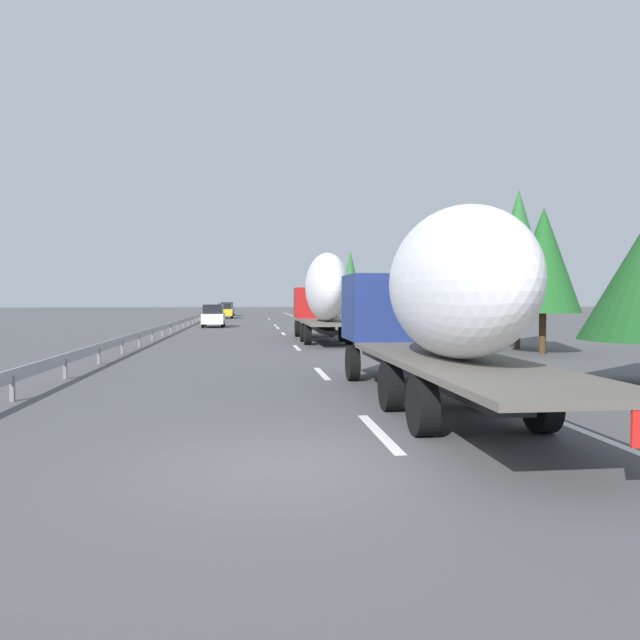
{
  "coord_description": "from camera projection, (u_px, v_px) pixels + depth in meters",
  "views": [
    {
      "loc": [
        -8.61,
        0.49,
        2.39
      ],
      "look_at": [
        21.39,
        -2.98,
        1.35
      ],
      "focal_mm": 34.16,
      "sensor_mm": 36.0,
      "label": 1
    }
  ],
  "objects": [
    {
      "name": "lane_stripe_3",
      "position": [
        283.0,
        334.0,
        41.9
      ],
      "size": [
        3.2,
        0.2,
        0.01
      ],
      "primitive_type": "cube",
      "color": "white",
      "rests_on": "ground_plane"
    },
    {
      "name": "tree_5",
      "position": [
        350.0,
        277.0,
        69.49
      ],
      "size": [
        2.6,
        2.6,
        7.86
      ],
      "color": "#472D19",
      "rests_on": "ground_plane"
    },
    {
      "name": "lane_stripe_5",
      "position": [
        275.0,
        325.0,
        54.92
      ],
      "size": [
        3.2,
        0.2,
        0.01
      ],
      "primitive_type": "cube",
      "color": "white",
      "rests_on": "ground_plane"
    },
    {
      "name": "car_blue_sedan",
      "position": [
        227.0,
        309.0,
        87.17
      ],
      "size": [
        4.73,
        1.91,
        1.92
      ],
      "color": "#28479E",
      "rests_on": "ground_plane"
    },
    {
      "name": "car_yellow_coupe",
      "position": [
        225.0,
        311.0,
        75.46
      ],
      "size": [
        4.61,
        1.9,
        1.82
      ],
      "color": "gold",
      "rests_on": "ground_plane"
    },
    {
      "name": "truck_lead",
      "position": [
        324.0,
        294.0,
        33.61
      ],
      "size": [
        12.46,
        2.55,
        4.85
      ],
      "color": "#B21919",
      "rests_on": "ground_plane"
    },
    {
      "name": "tree_0",
      "position": [
        442.0,
        285.0,
        44.01
      ],
      "size": [
        2.95,
        2.95,
        5.17
      ],
      "color": "#472D19",
      "rests_on": "ground_plane"
    },
    {
      "name": "tree_3",
      "position": [
        543.0,
        260.0,
        26.22
      ],
      "size": [
        3.16,
        3.16,
        6.35
      ],
      "color": "#472D19",
      "rests_on": "ground_plane"
    },
    {
      "name": "car_white_van",
      "position": [
        213.0,
        316.0,
        51.4
      ],
      "size": [
        4.15,
        1.82,
        1.93
      ],
      "color": "white",
      "rests_on": "ground_plane"
    },
    {
      "name": "guardrail_median",
      "position": [
        183.0,
        321.0,
        50.67
      ],
      "size": [
        94.0,
        0.1,
        0.76
      ],
      "color": "#9EA0A5",
      "rests_on": "ground_plane"
    },
    {
      "name": "lane_stripe_6",
      "position": [
        269.0,
        319.0,
        72.11
      ],
      "size": [
        3.2,
        0.2,
        0.01
      ],
      "primitive_type": "cube",
      "color": "white",
      "rests_on": "ground_plane"
    },
    {
      "name": "edge_line_right",
      "position": [
        318.0,
        326.0,
        53.99
      ],
      "size": [
        110.0,
        0.2,
        0.01
      ],
      "primitive_type": "cube",
      "color": "white",
      "rests_on": "ground_plane"
    },
    {
      "name": "lane_stripe_0",
      "position": [
        379.0,
        432.0,
        10.88
      ],
      "size": [
        3.2,
        0.2,
        0.01
      ],
      "primitive_type": "cube",
      "color": "white",
      "rests_on": "ground_plane"
    },
    {
      "name": "lane_stripe_1",
      "position": [
        322.0,
        373.0,
        19.49
      ],
      "size": [
        3.2,
        0.2,
        0.01
      ],
      "primitive_type": "cube",
      "color": "white",
      "rests_on": "ground_plane"
    },
    {
      "name": "tree_2",
      "position": [
        337.0,
        285.0,
        78.08
      ],
      "size": [
        3.01,
        3.01,
        6.67
      ],
      "color": "#472D19",
      "rests_on": "ground_plane"
    },
    {
      "name": "ground_plane",
      "position": [
        256.0,
        329.0,
        48.4
      ],
      "size": [
        260.0,
        260.0,
        0.0
      ],
      "primitive_type": "plane",
      "color": "#4C4C4F"
    },
    {
      "name": "tree_4",
      "position": [
        518.0,
        251.0,
        29.17
      ],
      "size": [
        3.3,
        3.3,
        7.63
      ],
      "color": "#472D19",
      "rests_on": "ground_plane"
    },
    {
      "name": "lane_stripe_4",
      "position": [
        278.0,
        328.0,
        50.34
      ],
      "size": [
        3.2,
        0.2,
        0.01
      ],
      "primitive_type": "cube",
      "color": "white",
      "rests_on": "ground_plane"
    },
    {
      "name": "lane_stripe_7",
      "position": [
        269.0,
        319.0,
        74.23
      ],
      "size": [
        3.2,
        0.2,
        0.01
      ],
      "primitive_type": "cube",
      "color": "white",
      "rests_on": "ground_plane"
    },
    {
      "name": "lane_stripe_2",
      "position": [
        297.0,
        348.0,
        29.79
      ],
      "size": [
        3.2,
        0.2,
        0.01
      ],
      "primitive_type": "cube",
      "color": "white",
      "rests_on": "ground_plane"
    },
    {
      "name": "truck_trailing",
      "position": [
        436.0,
        299.0,
        13.42
      ],
      "size": [
        13.39,
        2.55,
        4.23
      ],
      "color": "navy",
      "rests_on": "ground_plane"
    },
    {
      "name": "road_sign",
      "position": [
        330.0,
        300.0,
        54.73
      ],
      "size": [
        0.1,
        0.9,
        3.38
      ],
      "color": "gray",
      "rests_on": "ground_plane"
    }
  ]
}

